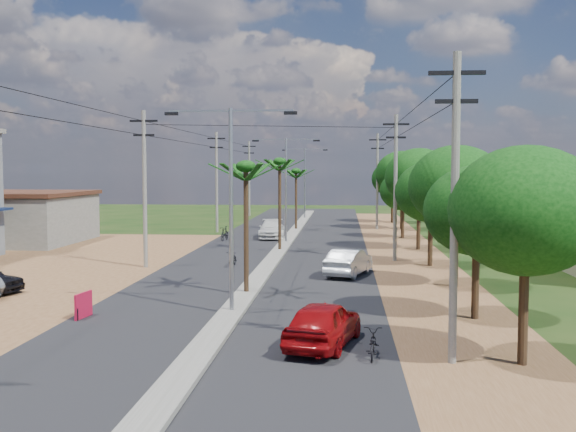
{
  "coord_description": "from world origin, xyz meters",
  "views": [
    {
      "loc": [
        4.3,
        -25.62,
        5.68
      ],
      "look_at": [
        1.17,
        12.55,
        3.0
      ],
      "focal_mm": 42.0,
      "sensor_mm": 36.0,
      "label": 1
    }
  ],
  "objects_px": {
    "car_red_near": "(323,325)",
    "car_silver_mid": "(349,263)",
    "moto_rider_east": "(372,345)",
    "roadside_sign": "(83,306)",
    "car_white_far": "(272,230)"
  },
  "relations": [
    {
      "from": "car_red_near",
      "to": "moto_rider_east",
      "type": "relative_size",
      "value": 2.74
    },
    {
      "from": "car_red_near",
      "to": "car_white_far",
      "type": "bearing_deg",
      "value": -67.3
    },
    {
      "from": "moto_rider_east",
      "to": "roadside_sign",
      "type": "height_order",
      "value": "roadside_sign"
    },
    {
      "from": "moto_rider_east",
      "to": "car_white_far",
      "type": "bearing_deg",
      "value": -74.76
    },
    {
      "from": "car_red_near",
      "to": "car_silver_mid",
      "type": "distance_m",
      "value": 14.51
    },
    {
      "from": "car_white_far",
      "to": "car_silver_mid",
      "type": "bearing_deg",
      "value": -76.06
    },
    {
      "from": "car_red_near",
      "to": "roadside_sign",
      "type": "relative_size",
      "value": 3.57
    },
    {
      "from": "car_red_near",
      "to": "car_silver_mid",
      "type": "relative_size",
      "value": 1.0
    },
    {
      "from": "car_silver_mid",
      "to": "car_white_far",
      "type": "relative_size",
      "value": 0.87
    },
    {
      "from": "car_red_near",
      "to": "car_white_far",
      "type": "height_order",
      "value": "car_red_near"
    },
    {
      "from": "car_silver_mid",
      "to": "roadside_sign",
      "type": "height_order",
      "value": "car_silver_mid"
    },
    {
      "from": "car_red_near",
      "to": "moto_rider_east",
      "type": "height_order",
      "value": "car_red_near"
    },
    {
      "from": "car_silver_mid",
      "to": "moto_rider_east",
      "type": "height_order",
      "value": "car_silver_mid"
    },
    {
      "from": "car_silver_mid",
      "to": "car_white_far",
      "type": "height_order",
      "value": "car_white_far"
    },
    {
      "from": "car_white_far",
      "to": "roadside_sign",
      "type": "bearing_deg",
      "value": -101.54
    }
  ]
}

